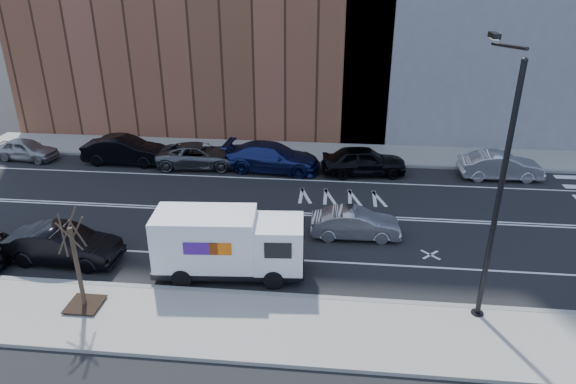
% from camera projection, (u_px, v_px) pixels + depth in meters
% --- Properties ---
extents(ground, '(120.00, 120.00, 0.00)m').
position_uv_depth(ground, '(298.00, 214.00, 25.54)').
color(ground, black).
rests_on(ground, ground).
extents(sidewalk_near, '(44.00, 3.60, 0.15)m').
position_uv_depth(sidewalk_near, '(276.00, 328.00, 17.54)').
color(sidewalk_near, gray).
rests_on(sidewalk_near, ground).
extents(sidewalk_far, '(44.00, 3.60, 0.15)m').
position_uv_depth(sidewalk_far, '(309.00, 152.00, 33.48)').
color(sidewalk_far, gray).
rests_on(sidewalk_far, ground).
extents(curb_near, '(44.00, 0.25, 0.17)m').
position_uv_depth(curb_near, '(282.00, 296.00, 19.17)').
color(curb_near, gray).
rests_on(curb_near, ground).
extents(curb_far, '(44.00, 0.25, 0.17)m').
position_uv_depth(curb_far, '(307.00, 162.00, 31.85)').
color(curb_far, gray).
rests_on(curb_far, ground).
extents(road_markings, '(40.00, 8.60, 0.01)m').
position_uv_depth(road_markings, '(298.00, 214.00, 25.54)').
color(road_markings, white).
rests_on(road_markings, ground).
extents(streetlight, '(0.44, 4.02, 9.34)m').
position_uv_depth(streetlight, '(497.00, 180.00, 16.53)').
color(streetlight, black).
rests_on(streetlight, ground).
extents(street_tree, '(1.20, 1.20, 3.75)m').
position_uv_depth(street_tree, '(79.00, 276.00, 17.98)').
color(street_tree, black).
rests_on(street_tree, ground).
extents(fedex_van, '(6.03, 2.44, 2.70)m').
position_uv_depth(fedex_van, '(228.00, 243.00, 20.10)').
color(fedex_van, black).
rests_on(fedex_van, ground).
extents(far_parked_a, '(4.11, 2.05, 1.35)m').
position_uv_depth(far_parked_a, '(26.00, 149.00, 32.24)').
color(far_parked_a, '#97989C').
rests_on(far_parked_a, ground).
extents(far_parked_b, '(5.11, 1.86, 1.67)m').
position_uv_depth(far_parked_b, '(125.00, 150.00, 31.60)').
color(far_parked_b, black).
rests_on(far_parked_b, ground).
extents(far_parked_c, '(5.29, 2.75, 1.42)m').
position_uv_depth(far_parked_c, '(199.00, 155.00, 31.12)').
color(far_parked_c, '#52555B').
rests_on(far_parked_c, ground).
extents(far_parked_d, '(5.92, 2.85, 1.66)m').
position_uv_depth(far_parked_d, '(272.00, 157.00, 30.51)').
color(far_parked_d, navy).
rests_on(far_parked_d, ground).
extents(far_parked_e, '(5.11, 2.56, 1.67)m').
position_uv_depth(far_parked_e, '(364.00, 161.00, 29.94)').
color(far_parked_e, black).
rests_on(far_parked_e, ground).
extents(far_parked_f, '(4.68, 1.80, 1.52)m').
position_uv_depth(far_parked_f, '(501.00, 166.00, 29.42)').
color(far_parked_f, '#B2B1B6').
rests_on(far_parked_f, ground).
extents(driving_sedan, '(4.06, 1.52, 1.32)m').
position_uv_depth(driving_sedan, '(355.00, 224.00, 23.20)').
color(driving_sedan, '#9D9CA1').
rests_on(driving_sedan, ground).
extents(near_parked_rear_a, '(4.78, 1.87, 1.55)m').
position_uv_depth(near_parked_rear_a, '(64.00, 245.00, 21.23)').
color(near_parked_rear_a, black).
rests_on(near_parked_rear_a, ground).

